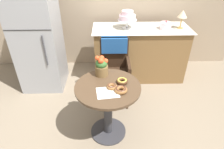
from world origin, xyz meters
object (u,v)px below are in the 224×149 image
(donut_mid, at_px, (121,90))
(tiered_cake_stand, at_px, (127,17))
(donut_front, at_px, (122,81))
(flower_vase, at_px, (102,66))
(round_layer_cake, at_px, (166,26))
(cafe_table, at_px, (108,101))
(donut_side, at_px, (112,86))
(table_lamp, at_px, (182,15))
(refrigerator, at_px, (38,37))
(wicker_chair, at_px, (114,61))

(donut_mid, distance_m, tiered_cake_stand, 1.45)
(donut_front, height_order, flower_vase, flower_vase)
(round_layer_cake, bearing_deg, flower_vase, -133.77)
(tiered_cake_stand, bearing_deg, cafe_table, -103.59)
(donut_side, bearing_deg, round_layer_cake, 55.81)
(donut_mid, distance_m, flower_vase, 0.39)
(donut_front, xyz_separation_m, table_lamp, (1.00, 1.22, 0.37))
(table_lamp, xyz_separation_m, refrigerator, (-2.21, -0.17, -0.27))
(cafe_table, height_order, flower_vase, flower_vase)
(tiered_cake_stand, height_order, round_layer_cake, tiered_cake_stand)
(round_layer_cake, bearing_deg, table_lamp, 4.22)
(donut_mid, xyz_separation_m, round_layer_cake, (0.78, 1.35, 0.21))
(tiered_cake_stand, xyz_separation_m, refrigerator, (-1.36, -0.20, -0.23))
(wicker_chair, xyz_separation_m, donut_mid, (0.04, -0.80, 0.11))
(donut_front, distance_m, donut_side, 0.15)
(wicker_chair, relative_size, flower_vase, 3.89)
(donut_side, distance_m, tiered_cake_stand, 1.40)
(wicker_chair, xyz_separation_m, tiered_cake_stand, (0.22, 0.60, 0.44))
(wicker_chair, bearing_deg, cafe_table, -101.52)
(flower_vase, bearing_deg, donut_side, -67.01)
(donut_front, bearing_deg, flower_vase, 143.11)
(refrigerator, bearing_deg, cafe_table, -46.33)
(cafe_table, distance_m, refrigerator, 1.56)
(flower_vase, xyz_separation_m, refrigerator, (-0.98, 0.87, 0.02))
(cafe_table, xyz_separation_m, donut_front, (0.16, 0.06, 0.24))
(donut_front, xyz_separation_m, donut_mid, (-0.02, -0.15, 0.00))
(donut_side, bearing_deg, wicker_chair, 85.75)
(donut_mid, relative_size, flower_vase, 0.55)
(flower_vase, relative_size, refrigerator, 0.14)
(donut_side, distance_m, round_layer_cake, 1.57)
(cafe_table, relative_size, donut_mid, 5.35)
(table_lamp, bearing_deg, round_layer_cake, -175.78)
(donut_mid, distance_m, table_lamp, 1.75)
(donut_front, bearing_deg, donut_side, -142.38)
(donut_front, xyz_separation_m, tiered_cake_stand, (0.16, 1.24, 0.34))
(cafe_table, relative_size, wicker_chair, 0.75)
(donut_mid, relative_size, table_lamp, 0.47)
(round_layer_cake, bearing_deg, donut_side, -124.19)
(cafe_table, distance_m, donut_mid, 0.29)
(cafe_table, distance_m, flower_vase, 0.40)
(donut_side, bearing_deg, table_lamp, 49.54)
(donut_side, distance_m, table_lamp, 1.76)
(cafe_table, relative_size, tiered_cake_stand, 2.40)
(donut_front, bearing_deg, table_lamp, 50.64)
(donut_mid, relative_size, tiered_cake_stand, 0.45)
(cafe_table, bearing_deg, table_lamp, 47.73)
(wicker_chair, bearing_deg, donut_side, -97.89)
(donut_front, xyz_separation_m, donut_side, (-0.12, -0.09, -0.00))
(refrigerator, bearing_deg, donut_side, -46.06)
(wicker_chair, relative_size, refrigerator, 0.56)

